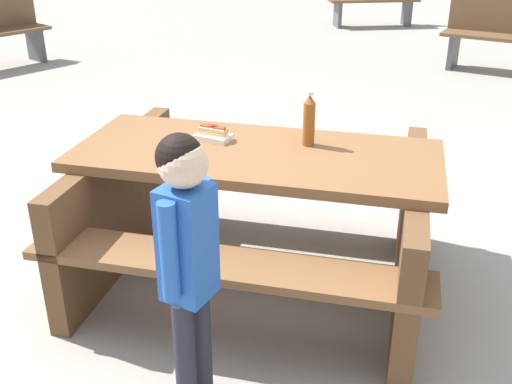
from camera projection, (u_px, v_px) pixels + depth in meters
ground_plane at (256, 279)px, 3.30m from camera, size 30.00×30.00×0.00m
picnic_table at (256, 206)px, 3.11m from camera, size 2.12×1.86×0.75m
soda_bottle at (309, 120)px, 3.00m from camera, size 0.06×0.06×0.28m
hotdog_tray at (213, 134)px, 3.11m from camera, size 0.21×0.18×0.08m
child_in_coat at (187, 244)px, 2.17m from camera, size 0.23×0.26×1.16m
park_bench_near at (508, 35)px, 7.22m from camera, size 1.47×1.16×0.85m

